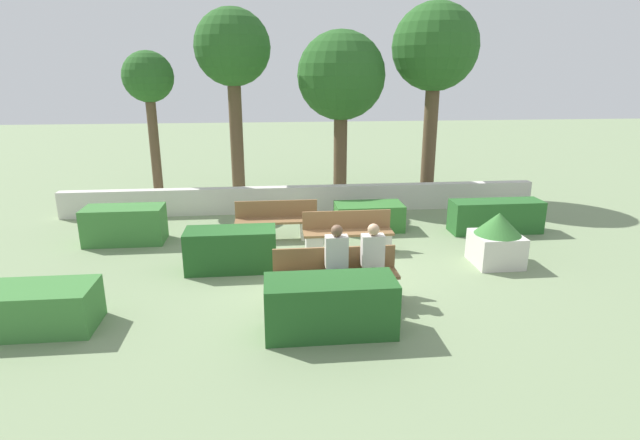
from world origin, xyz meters
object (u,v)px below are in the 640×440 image
object	(u,v)px
bench_front	(336,280)
bench_left_side	(348,237)
planter_corner_left	(497,239)
tree_center_left	(232,52)
tree_center_right	(341,78)
person_seated_man	(374,260)
bench_right_side	(277,225)
person_seated_woman	(337,262)
tree_rightmost	(435,50)
tree_leftmost	(149,83)

from	to	relation	value
bench_front	bench_left_side	xyz separation A→B (m)	(0.57, 2.28, -0.01)
planter_corner_left	tree_center_left	world-z (taller)	tree_center_left
bench_front	bench_left_side	world-z (taller)	same
tree_center_right	bench_front	bearing A→B (deg)	-98.64
person_seated_man	tree_center_left	size ratio (longest dim) A/B	0.24
person_seated_man	planter_corner_left	bearing A→B (deg)	26.96
bench_right_side	person_seated_woman	xyz separation A→B (m)	(0.94, -3.47, 0.40)
tree_center_right	tree_rightmost	size ratio (longest dim) A/B	0.86
planter_corner_left	tree_center_left	size ratio (longest dim) A/B	0.20
tree_center_right	tree_rightmost	distance (m)	2.84
tree_rightmost	bench_front	bearing A→B (deg)	-118.39
tree_center_left	person_seated_man	bearing A→B (deg)	-70.46
person_seated_man	tree_leftmost	distance (m)	8.86
bench_right_side	tree_center_left	distance (m)	5.69
bench_front	tree_rightmost	world-z (taller)	tree_rightmost
person_seated_man	tree_rightmost	size ratio (longest dim) A/B	0.24
planter_corner_left	tree_rightmost	bearing A→B (deg)	86.21
bench_right_side	tree_rightmost	size ratio (longest dim) A/B	0.34
person_seated_man	tree_center_right	distance (m)	7.87
tree_center_right	bench_right_side	bearing A→B (deg)	-117.72
bench_right_side	bench_front	bearing A→B (deg)	-63.95
person_seated_woman	planter_corner_left	world-z (taller)	person_seated_woman
tree_center_left	tree_rightmost	xyz separation A→B (m)	(5.84, -0.20, 0.06)
person_seated_man	bench_front	bearing A→B (deg)	166.84
tree_center_left	tree_center_right	world-z (taller)	tree_center_left
bench_right_side	bench_left_side	bearing A→B (deg)	-24.43
bench_right_side	tree_rightmost	world-z (taller)	tree_rightmost
bench_left_side	tree_rightmost	distance (m)	7.05
bench_front	tree_center_right	bearing A→B (deg)	81.36
tree_rightmost	person_seated_woman	bearing A→B (deg)	-117.86
bench_front	tree_center_left	bearing A→B (deg)	105.46
planter_corner_left	person_seated_woman	bearing A→B (deg)	-157.34
person_seated_man	planter_corner_left	distance (m)	3.17
person_seated_woman	tree_leftmost	world-z (taller)	tree_leftmost
bench_left_side	tree_center_left	bearing A→B (deg)	109.69
bench_left_side	tree_center_left	xyz separation A→B (m)	(-2.58, 5.01, 3.94)
bench_right_side	tree_center_left	world-z (taller)	tree_center_left
bench_left_side	tree_center_right	world-z (taller)	tree_center_right
planter_corner_left	tree_center_left	distance (m)	8.93
planter_corner_left	tree_leftmost	bearing A→B (deg)	144.90
person_seated_man	tree_center_left	bearing A→B (deg)	109.54
planter_corner_left	bench_left_side	bearing A→B (deg)	161.04
bench_right_side	person_seated_man	world-z (taller)	person_seated_man
tree_leftmost	tree_rightmost	bearing A→B (deg)	2.55
bench_right_side	tree_leftmost	world-z (taller)	tree_leftmost
person_seated_woman	planter_corner_left	distance (m)	3.73
tree_center_left	planter_corner_left	bearing A→B (deg)	-47.68
tree_leftmost	person_seated_woman	bearing A→B (deg)	-58.00
bench_front	tree_center_right	size ratio (longest dim) A/B	0.43
bench_front	tree_center_left	xyz separation A→B (m)	(-2.01, 7.28, 3.94)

